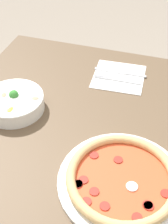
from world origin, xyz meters
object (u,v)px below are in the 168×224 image
(fork, at_px, (118,80))
(knife, at_px, (122,73))
(bowl, at_px, (14,102))
(pizza, at_px, (122,179))

(fork, bearing_deg, knife, -98.14)
(bowl, bearing_deg, knife, -44.53)
(bowl, bearing_deg, pizza, -114.43)
(pizza, height_order, fork, pizza)
(fork, distance_m, knife, 0.05)
(pizza, distance_m, bowl, 0.45)
(knife, bearing_deg, bowl, 44.80)
(bowl, bearing_deg, fork, -49.17)
(pizza, bearing_deg, knife, 11.95)
(bowl, xyz_separation_m, fork, (0.26, -0.30, -0.03))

